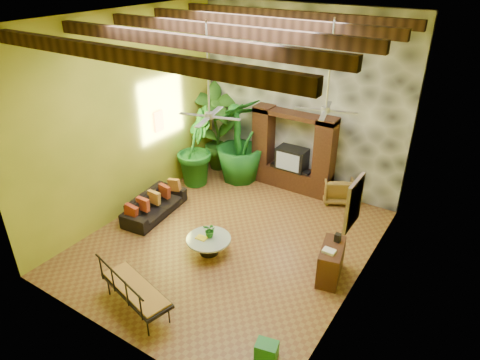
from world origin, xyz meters
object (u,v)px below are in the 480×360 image
Objects in this scene: ceiling_fan_back at (327,100)px; coffee_table at (209,243)px; tall_plant_b at (195,147)px; sofa at (155,205)px; iron_bench at (133,289)px; side_console at (331,262)px; tall_plant_c at (240,140)px; tall_plant_a at (216,128)px; entertainment_center at (292,157)px; wicker_armchair at (338,188)px; green_bin at (267,351)px; ceiling_fan_front at (209,106)px.

coffee_table is (-1.74, -1.87, -3.15)m from ceiling_fan_back.
tall_plant_b is (-4.10, 0.71, -2.28)m from ceiling_fan_back.
sofa is at bearing 165.47° from coffee_table.
tall_plant_b is 5.31m from iron_bench.
ceiling_fan_back is 1.94× the size of side_console.
tall_plant_c is 2.50× the size of coffee_table.
coffee_table is at bearing -56.79° from tall_plant_a.
tall_plant_a is 5.90m from side_console.
coffee_table is at bearing -47.52° from tall_plant_b.
tall_plant_a is at bearing 92.35° from tall_plant_b.
ceiling_fan_back is 4.75m from tall_plant_b.
tall_plant_b is 2.22× the size of coffee_table.
entertainment_center is 1.54m from wicker_armchair.
entertainment_center is 6.12m from green_bin.
ceiling_fan_back is 5.31m from iron_bench.
wicker_armchair reaches higher than coffee_table.
side_console reaches higher than wicker_armchair.
tall_plant_c reaches higher than tall_plant_b.
tall_plant_c is 1.42× the size of iron_bench.
sofa is 1.09× the size of iron_bench.
tall_plant_c reaches higher than iron_bench.
tall_plant_b is 1.30m from tall_plant_c.
ceiling_fan_back is at bearing -9.78° from tall_plant_b.
iron_bench is (-1.86, -4.07, -2.87)m from ceiling_fan_back.
side_console is (2.62, 0.72, 0.13)m from coffee_table.
entertainment_center is at bearing -28.02° from wicker_armchair.
ceiling_fan_front reaches higher than side_console.
tall_plant_a is 6.35m from iron_bench.
tall_plant_b is at bearing 134.90° from ceiling_fan_front.
sofa is 4.78m from side_console.
tall_plant_a is at bearing 123.21° from coffee_table.
ceiling_fan_back is at bearing 66.98° from wicker_armchair.
tall_plant_b reaches higher than coffee_table.
tall_plant_b is 6.61m from green_bin.
green_bin is (2.38, -5.58, -0.80)m from entertainment_center.
entertainment_center reaches higher than tall_plant_b.
tall_plant_a is (-4.14, 1.80, -2.05)m from ceiling_fan_back.
tall_plant_a is 1.52× the size of iron_bench.
side_console is at bearing -33.98° from tall_plant_c.
coffee_table is (0.06, -0.27, -3.15)m from ceiling_fan_front.
tall_plant_a is 1.12m from tall_plant_b.
side_console reaches higher than sofa.
ceiling_fan_front is 2.32× the size of wicker_armchair.
tall_plant_a reaches higher than wicker_armchair.
ceiling_fan_back reaches higher than tall_plant_a.
sofa is (-2.30, -3.24, -0.68)m from entertainment_center.
wicker_armchair is (1.42, 0.01, -0.60)m from entertainment_center.
ceiling_fan_back is at bearing 79.48° from iron_bench.
coffee_table is at bearing -133.01° from ceiling_fan_back.
ceiling_fan_back is 0.69× the size of tall_plant_a.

